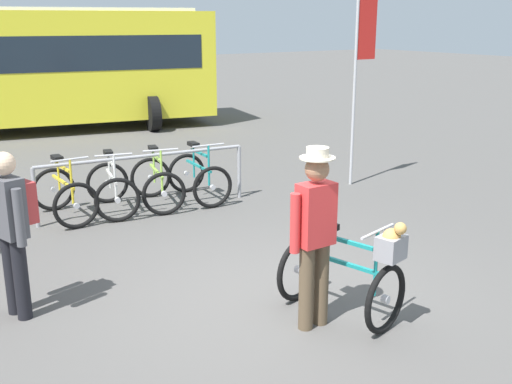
% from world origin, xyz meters
% --- Properties ---
extents(ground_plane, '(80.00, 80.00, 0.00)m').
position_xyz_m(ground_plane, '(0.00, 0.00, 0.00)').
color(ground_plane, '#514F4C').
extents(bike_rack_rail, '(3.20, 0.34, 0.88)m').
position_xyz_m(bike_rack_rail, '(0.15, 3.53, 0.66)').
color(bike_rack_rail, '#99999E').
rests_on(bike_rack_rail, ground).
extents(racked_bike_yellow, '(0.69, 1.10, 0.97)m').
position_xyz_m(racked_bike_yellow, '(-0.98, 3.81, 0.37)').
color(racked_bike_yellow, black).
rests_on(racked_bike_yellow, ground).
extents(racked_bike_white, '(0.88, 1.22, 0.97)m').
position_xyz_m(racked_bike_white, '(-0.28, 3.75, 0.37)').
color(racked_bike_white, black).
rests_on(racked_bike_white, ground).
extents(racked_bike_lime, '(0.88, 1.20, 0.97)m').
position_xyz_m(racked_bike_lime, '(0.41, 3.68, 0.37)').
color(racked_bike_lime, black).
rests_on(racked_bike_lime, ground).
extents(racked_bike_teal, '(0.73, 1.13, 0.97)m').
position_xyz_m(racked_bike_teal, '(1.11, 3.62, 0.37)').
color(racked_bike_teal, black).
rests_on(racked_bike_teal, ground).
extents(featured_bicycle, '(0.91, 1.25, 1.09)m').
position_xyz_m(featured_bicycle, '(0.40, -0.78, 0.49)').
color(featured_bicycle, black).
rests_on(featured_bicycle, ground).
extents(person_with_featured_bike, '(0.53, 0.32, 1.72)m').
position_xyz_m(person_with_featured_bike, '(0.02, -0.69, 0.95)').
color(person_with_featured_bike, brown).
rests_on(person_with_featured_bike, ground).
extents(pedestrian_with_backpack, '(0.40, 0.51, 1.64)m').
position_xyz_m(pedestrian_with_backpack, '(-2.23, 1.05, 0.94)').
color(pedestrian_with_backpack, black).
rests_on(pedestrian_with_backpack, ground).
extents(bus_distant, '(10.29, 4.57, 3.08)m').
position_xyz_m(bus_distant, '(0.13, 11.66, 1.74)').
color(bus_distant, yellow).
rests_on(bus_distant, ground).
extents(banner_flag, '(0.44, 0.05, 3.20)m').
position_xyz_m(banner_flag, '(3.92, 3.01, 2.23)').
color(banner_flag, '#B2B2B7').
rests_on(banner_flag, ground).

